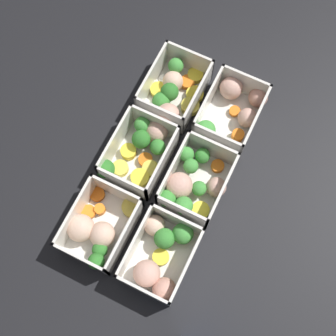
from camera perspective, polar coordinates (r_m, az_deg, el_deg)
ground_plane at (r=0.90m, az=0.00°, el=-0.48°), size 4.00×4.00×0.00m
container_near_left at (r=0.94m, az=0.63°, el=9.15°), size 0.15×0.12×0.07m
container_near_center at (r=0.89m, az=-3.42°, el=2.24°), size 0.15×0.11×0.07m
container_near_right at (r=0.86m, az=-8.65°, el=-7.40°), size 0.16×0.12×0.07m
container_far_left at (r=0.93m, az=7.88°, el=7.05°), size 0.16×0.11×0.07m
container_far_center at (r=0.87m, az=3.00°, el=-1.88°), size 0.14×0.11×0.07m
container_far_right at (r=0.84m, az=-0.91°, el=-10.69°), size 0.14×0.11×0.07m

